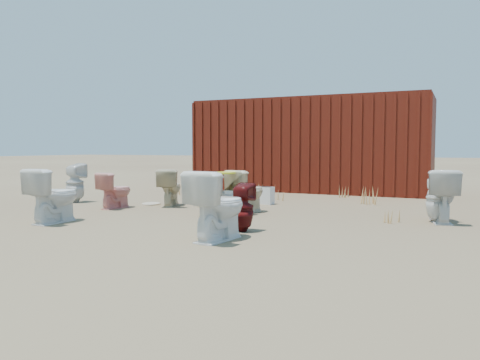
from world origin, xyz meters
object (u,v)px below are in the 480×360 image
at_px(shipping_container, 313,145).
at_px(toilet_back_e, 437,198).
at_px(toilet_front_c, 218,205).
at_px(toilet_front_pink, 115,190).
at_px(toilet_front_e, 441,196).
at_px(toilet_back_a, 75,183).
at_px(toilet_front_maroon, 243,207).
at_px(toilet_back_beige_right, 247,191).
at_px(toilet_back_beige_left, 170,188).
at_px(loose_tank, 261,195).
at_px(toilet_front_a, 54,196).
at_px(toilet_back_yellowlid, 224,195).

height_order(shipping_container, toilet_back_e, shipping_container).
distance_m(shipping_container, toilet_front_c, 7.32).
xyz_separation_m(toilet_front_pink, toilet_front_e, (5.58, 0.81, 0.07)).
xyz_separation_m(toilet_back_a, toilet_back_e, (6.91, 0.40, -0.04)).
bearing_deg(toilet_front_maroon, toilet_front_pink, -22.54).
xyz_separation_m(toilet_back_beige_right, toilet_back_e, (3.06, 0.28, -0.01)).
bearing_deg(toilet_back_beige_right, toilet_back_e, -159.83).
bearing_deg(toilet_back_beige_left, shipping_container, -128.63).
bearing_deg(toilet_front_c, toilet_front_e, -124.86).
bearing_deg(loose_tank, toilet_back_a, -151.74).
height_order(toilet_front_pink, toilet_front_e, toilet_front_e).
height_order(toilet_back_a, toilet_back_beige_left, toilet_back_a).
bearing_deg(toilet_back_beige_left, toilet_back_a, -11.79).
distance_m(toilet_front_pink, toilet_back_e, 5.59).
bearing_deg(toilet_front_pink, loose_tank, -133.51).
xyz_separation_m(toilet_front_c, toilet_front_maroon, (0.03, 0.66, -0.10)).
bearing_deg(toilet_front_maroon, toilet_front_c, 85.07).
height_order(toilet_front_pink, toilet_front_maroon, toilet_front_pink).
xyz_separation_m(toilet_front_pink, toilet_front_c, (3.15, -1.85, 0.09)).
height_order(toilet_front_a, toilet_front_maroon, toilet_front_a).
bearing_deg(toilet_back_e, toilet_back_beige_left, 37.65).
xyz_separation_m(shipping_container, toilet_back_beige_left, (-1.49, -4.64, -0.84)).
height_order(toilet_back_beige_left, toilet_back_yellowlid, toilet_back_beige_left).
bearing_deg(toilet_back_a, toilet_back_e, -174.46).
bearing_deg(loose_tank, toilet_front_c, -68.99).
bearing_deg(toilet_front_pink, toilet_back_e, -164.66).
distance_m(toilet_front_c, toilet_back_a, 5.05).
distance_m(toilet_front_c, toilet_back_beige_left, 3.53).
relative_size(toilet_front_c, loose_tank, 1.72).
height_order(toilet_back_a, toilet_back_e, toilet_back_a).
xyz_separation_m(toilet_back_beige_left, toilet_back_beige_right, (1.73, -0.22, 0.02)).
bearing_deg(toilet_back_a, toilet_back_beige_right, -176.03).
xyz_separation_m(shipping_container, toilet_front_pink, (-2.22, -5.36, -0.86)).
xyz_separation_m(toilet_front_maroon, toilet_back_e, (2.35, 1.98, 0.04)).
relative_size(shipping_container, toilet_front_a, 7.26).
distance_m(toilet_front_maroon, toilet_back_beige_left, 3.11).
distance_m(toilet_front_a, toilet_back_e, 5.83).
bearing_deg(toilet_front_pink, toilet_front_e, -164.52).
xyz_separation_m(toilet_front_pink, toilet_back_yellowlid, (2.32, -0.05, 0.02)).
bearing_deg(toilet_front_e, toilet_back_beige_left, -10.04).
bearing_deg(toilet_back_beige_right, toilet_front_maroon, 127.67).
bearing_deg(loose_tank, toilet_front_a, -112.13).
height_order(shipping_container, toilet_front_maroon, shipping_container).
bearing_deg(toilet_back_beige_right, toilet_front_e, -159.52).
xyz_separation_m(shipping_container, toilet_front_c, (0.93, -7.22, -0.77)).
distance_m(toilet_front_maroon, toilet_back_yellowlid, 1.43).
bearing_deg(toilet_back_e, loose_tank, 19.79).
bearing_deg(toilet_back_a, toilet_back_beige_left, -168.73).
distance_m(toilet_front_pink, toilet_back_beige_right, 2.52).
bearing_deg(toilet_front_c, toilet_front_pink, -22.91).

